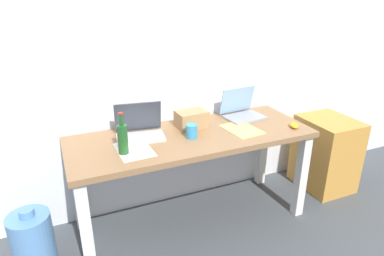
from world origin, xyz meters
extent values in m
plane|color=#42474C|center=(0.00, 0.00, 0.00)|extent=(8.00, 8.00, 0.00)
cube|color=white|center=(0.00, 0.38, 1.30)|extent=(5.20, 0.08, 2.60)
cube|color=olive|center=(0.00, 0.00, 0.71)|extent=(1.73, 0.65, 0.04)
cube|color=silver|center=(-0.80, -0.26, 0.34)|extent=(0.07, 0.07, 0.69)
cube|color=silver|center=(0.80, -0.26, 0.34)|extent=(0.07, 0.07, 0.69)
cube|color=silver|center=(-0.80, 0.26, 0.34)|extent=(0.07, 0.07, 0.69)
cube|color=silver|center=(0.80, 0.26, 0.34)|extent=(0.07, 0.07, 0.69)
cube|color=silver|center=(-0.35, 0.07, 0.74)|extent=(0.35, 0.23, 0.02)
cube|color=#333842|center=(-0.34, 0.17, 0.85)|extent=(0.33, 0.10, 0.21)
cube|color=gray|center=(0.51, 0.13, 0.74)|extent=(0.32, 0.24, 0.02)
cube|color=#8CB7EA|center=(0.50, 0.24, 0.85)|extent=(0.31, 0.08, 0.21)
cylinder|color=#1E5123|center=(-0.51, -0.10, 0.82)|extent=(0.06, 0.06, 0.19)
cylinder|color=#1E5123|center=(-0.51, -0.10, 0.95)|extent=(0.03, 0.03, 0.07)
cylinder|color=#B21E19|center=(-0.51, -0.10, 0.99)|extent=(0.03, 0.03, 0.01)
ellipsoid|color=gold|center=(0.75, -0.18, 0.74)|extent=(0.10, 0.12, 0.03)
cube|color=tan|center=(0.05, 0.13, 0.79)|extent=(0.23, 0.17, 0.12)
cylinder|color=#338CC6|center=(-0.02, -0.04, 0.77)|extent=(0.08, 0.08, 0.09)
cube|color=#F4E06B|center=(0.37, -0.06, 0.73)|extent=(0.24, 0.32, 0.00)
cube|color=white|center=(-0.44, -0.08, 0.73)|extent=(0.22, 0.30, 0.00)
cylinder|color=#598CC6|center=(-1.12, -0.05, 0.20)|extent=(0.26, 0.26, 0.39)
cylinder|color=#598CC6|center=(-1.12, -0.05, 0.42)|extent=(0.09, 0.09, 0.05)
cube|color=#C68938|center=(1.29, -0.01, 0.32)|extent=(0.40, 0.48, 0.64)
camera|label=1|loc=(-0.87, -2.01, 1.68)|focal=31.66mm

